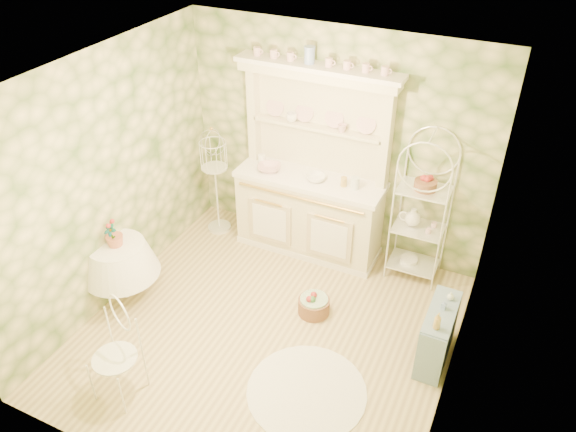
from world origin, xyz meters
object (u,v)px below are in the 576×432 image
at_px(kitchen_dresser, 310,167).
at_px(side_shelf, 437,335).
at_px(birdcage_stand, 216,183).
at_px(round_table, 121,270).
at_px(bakers_rack, 422,207).
at_px(floor_basket, 314,304).
at_px(cafe_chair, 115,360).

distance_m(kitchen_dresser, side_shelf, 2.31).
relative_size(kitchen_dresser, birdcage_stand, 1.66).
bearing_deg(round_table, kitchen_dresser, 48.89).
distance_m(side_shelf, round_table, 3.36).
xyz_separation_m(kitchen_dresser, birdcage_stand, (-1.22, -0.12, -0.46)).
distance_m(bakers_rack, side_shelf, 1.43).
height_order(side_shelf, birdcage_stand, birdcage_stand).
relative_size(kitchen_dresser, bakers_rack, 1.23).
bearing_deg(bakers_rack, floor_basket, -126.68).
bearing_deg(birdcage_stand, bakers_rack, 3.92).
xyz_separation_m(cafe_chair, floor_basket, (1.19, 1.72, -0.30)).
relative_size(side_shelf, floor_basket, 1.82).
relative_size(bakers_rack, cafe_chair, 2.21).
height_order(cafe_chair, birdcage_stand, birdcage_stand).
bearing_deg(bakers_rack, round_table, -148.89).
bearing_deg(cafe_chair, birdcage_stand, 123.73).
xyz_separation_m(round_table, birdcage_stand, (0.26, 1.57, 0.31)).
height_order(side_shelf, round_table, round_table).
distance_m(cafe_chair, floor_basket, 2.11).
relative_size(bakers_rack, floor_basket, 4.87).
xyz_separation_m(kitchen_dresser, bakers_rack, (1.31, 0.05, -0.21)).
height_order(kitchen_dresser, cafe_chair, kitchen_dresser).
height_order(bakers_rack, cafe_chair, bakers_rack).
bearing_deg(kitchen_dresser, round_table, -131.11).
bearing_deg(birdcage_stand, kitchen_dresser, 5.73).
bearing_deg(round_table, cafe_chair, -52.84).
bearing_deg(cafe_chair, round_table, 149.21).
xyz_separation_m(kitchen_dresser, side_shelf, (1.83, -1.12, -0.85)).
bearing_deg(floor_basket, cafe_chair, -124.66).
bearing_deg(floor_basket, side_shelf, -3.15).
height_order(birdcage_stand, floor_basket, birdcage_stand).
xyz_separation_m(side_shelf, birdcage_stand, (-3.05, 0.99, 0.39)).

